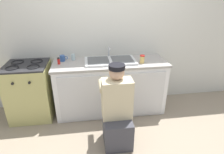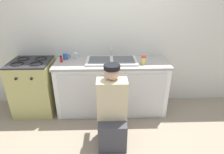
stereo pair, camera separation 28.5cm
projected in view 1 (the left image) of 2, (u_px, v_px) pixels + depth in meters
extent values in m
plane|color=gray|center=(113.00, 118.00, 3.06)|extent=(12.00, 12.00, 0.00)
cube|color=silver|center=(107.00, 34.00, 3.12)|extent=(6.00, 0.10, 2.50)
cube|color=white|center=(110.00, 87.00, 3.15)|extent=(1.76, 0.60, 0.84)
cube|color=silver|center=(85.00, 99.00, 2.82)|extent=(0.77, 0.02, 0.74)
cube|color=silver|center=(140.00, 95.00, 2.92)|extent=(0.77, 0.02, 0.74)
cube|color=#9E9993|center=(110.00, 63.00, 2.97)|extent=(1.80, 0.62, 0.04)
cube|color=silver|center=(110.00, 61.00, 2.95)|extent=(0.80, 0.44, 0.03)
cube|color=#4C4F51|center=(98.00, 60.00, 2.92)|extent=(0.33, 0.35, 0.01)
cube|color=#4C4F51|center=(122.00, 59.00, 2.97)|extent=(0.33, 0.35, 0.01)
cylinder|color=#B7BABF|center=(109.00, 53.00, 3.09)|extent=(0.02, 0.02, 0.18)
cylinder|color=#B7BABF|center=(109.00, 49.00, 2.98)|extent=(0.02, 0.16, 0.02)
cube|color=tan|center=(31.00, 92.00, 2.98)|extent=(0.63, 0.60, 0.87)
cube|color=#262628|center=(25.00, 65.00, 2.79)|extent=(0.62, 0.59, 0.02)
torus|color=black|center=(12.00, 68.00, 2.66)|extent=(0.19, 0.19, 0.02)
torus|color=black|center=(33.00, 67.00, 2.70)|extent=(0.19, 0.19, 0.02)
torus|color=black|center=(17.00, 62.00, 2.88)|extent=(0.19, 0.19, 0.02)
torus|color=black|center=(37.00, 61.00, 2.91)|extent=(0.19, 0.19, 0.02)
cylinder|color=black|center=(12.00, 84.00, 2.56)|extent=(0.04, 0.02, 0.04)
cylinder|color=black|center=(29.00, 83.00, 2.59)|extent=(0.04, 0.02, 0.04)
cube|color=#3F3F47|center=(117.00, 131.00, 2.49)|extent=(0.36, 0.40, 0.40)
cube|color=beige|center=(117.00, 99.00, 2.36)|extent=(0.38, 0.22, 0.52)
sphere|color=tan|center=(117.00, 72.00, 2.25)|extent=(0.19, 0.19, 0.19)
cylinder|color=black|center=(117.00, 67.00, 2.22)|extent=(0.20, 0.20, 0.06)
cube|color=black|center=(116.00, 66.00, 2.30)|extent=(0.13, 0.09, 0.02)
cylinder|color=beige|center=(102.00, 86.00, 2.48)|extent=(0.08, 0.30, 0.08)
cylinder|color=beige|center=(127.00, 84.00, 2.52)|extent=(0.08, 0.30, 0.08)
cylinder|color=#ADC6CC|center=(73.00, 57.00, 3.01)|extent=(0.06, 0.06, 0.10)
cylinder|color=red|center=(59.00, 62.00, 2.84)|extent=(0.04, 0.04, 0.08)
cylinder|color=black|center=(58.00, 58.00, 2.82)|extent=(0.04, 0.04, 0.02)
cylinder|color=#335699|center=(62.00, 58.00, 2.97)|extent=(0.08, 0.08, 0.09)
torus|color=#335699|center=(66.00, 58.00, 2.98)|extent=(0.06, 0.01, 0.06)
cylinder|color=#DBB760|center=(142.00, 60.00, 2.88)|extent=(0.07, 0.07, 0.11)
cylinder|color=#B21E19|center=(142.00, 56.00, 2.86)|extent=(0.07, 0.07, 0.02)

